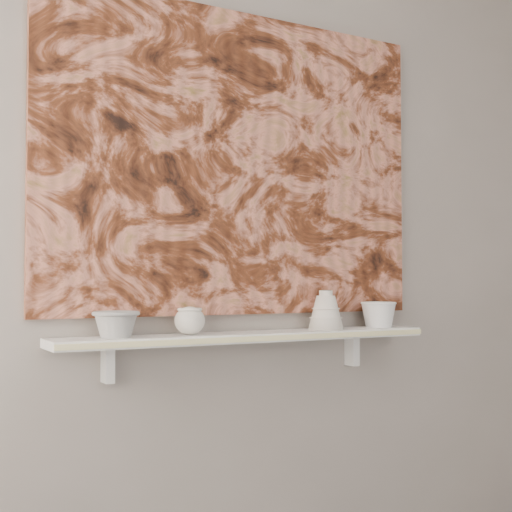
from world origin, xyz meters
TOP-DOWN VIEW (x-y plane):
  - wall_back at (0.00, 1.60)m, footprint 3.60×0.00m
  - shelf at (0.00, 1.51)m, footprint 1.40×0.18m
  - shelf_stripe at (0.00, 1.41)m, footprint 1.40×0.01m
  - bracket_left at (-0.49, 1.57)m, footprint 0.03×0.06m
  - bracket_right at (0.49, 1.57)m, footprint 0.03×0.06m
  - painting at (0.00, 1.59)m, footprint 1.50×0.02m
  - house_motif at (0.45, 1.57)m, footprint 0.09×0.00m
  - bowl_grey at (-0.49, 1.51)m, footprint 0.18×0.18m
  - cup_cream at (-0.23, 1.51)m, footprint 0.11×0.11m
  - bell_vessel at (0.32, 1.51)m, footprint 0.17×0.17m
  - bowl_white at (0.57, 1.51)m, footprint 0.15×0.15m

SIDE VIEW (x-z plane):
  - bracket_left at x=-0.49m, z-range 0.78..0.90m
  - bracket_right at x=0.49m, z-range 0.78..0.90m
  - shelf at x=0.00m, z-range 0.90..0.93m
  - shelf_stripe at x=0.00m, z-range 0.91..0.92m
  - bowl_grey at x=-0.49m, z-range 0.93..1.02m
  - cup_cream at x=-0.23m, z-range 0.93..1.02m
  - bowl_white at x=0.57m, z-range 0.93..1.03m
  - bell_vessel at x=0.32m, z-range 0.93..1.08m
  - house_motif at x=0.45m, z-range 1.19..1.27m
  - wall_back at x=0.00m, z-range -0.45..3.15m
  - painting at x=0.00m, z-range 0.99..2.09m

